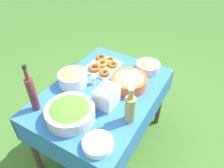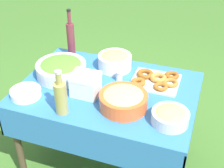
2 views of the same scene
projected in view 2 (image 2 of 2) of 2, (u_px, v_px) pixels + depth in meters
name	position (u px, v px, depth m)	size (l,w,h in m)	color
ground_plane	(108.00, 161.00, 2.53)	(14.00, 14.00, 0.00)	#3D6B28
picnic_table	(108.00, 100.00, 2.19)	(1.20, 0.85, 0.72)	#2D6BB2
salad_bowl	(61.00, 68.00, 2.23)	(0.36, 0.36, 0.12)	silver
pasta_bowl	(123.00, 99.00, 1.92)	(0.30, 0.30, 0.12)	#E05B28
donut_platter	(156.00, 80.00, 2.17)	(0.34, 0.31, 0.05)	silver
plate_stack	(26.00, 93.00, 2.04)	(0.20, 0.20, 0.05)	white
olive_oil_bottle	(61.00, 97.00, 1.85)	(0.08, 0.08, 0.30)	#998E4C
wine_bottle	(71.00, 39.00, 2.42)	(0.06, 0.06, 0.39)	maroon
bread_bowl	(170.00, 116.00, 1.81)	(0.22, 0.22, 0.10)	silver
fruit_bowl	(115.00, 60.00, 2.31)	(0.25, 0.25, 0.13)	white
cooler_box	(86.00, 84.00, 2.03)	(0.18, 0.14, 0.16)	silver
salt_shaker	(119.00, 76.00, 2.19)	(0.05, 0.05, 0.07)	white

